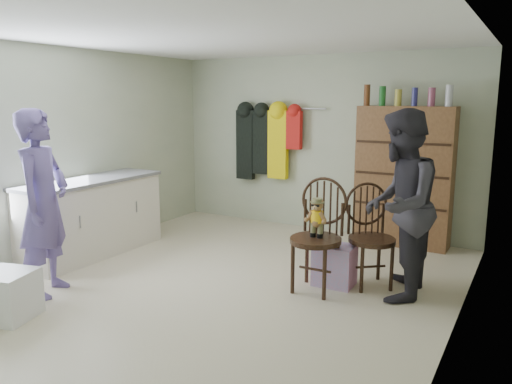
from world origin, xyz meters
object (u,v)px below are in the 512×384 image
Objects in this scene: dresser at (404,176)px; chair_far at (370,231)px; counter at (92,216)px; chair_front at (318,228)px.

chair_far is at bearing -87.74° from dresser.
counter is 3.96m from dresser.
chair_far is (0.41, 0.39, -0.07)m from chair_front.
counter is 2.88m from chair_front.
chair_front is 0.56m from chair_far.
chair_front is at bearing 5.79° from counter.
chair_front is at bearing -175.39° from chair_far.
dresser is at bearing 35.69° from counter.
dresser is at bearing 53.17° from chair_far.
counter is 1.65× the size of chair_front.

